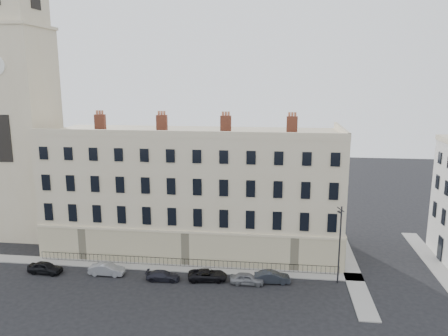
{
  "coord_description": "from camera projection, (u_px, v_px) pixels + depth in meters",
  "views": [
    {
      "loc": [
        4.27,
        -40.8,
        21.65
      ],
      "look_at": [
        -1.97,
        10.0,
        10.91
      ],
      "focal_mm": 35.0,
      "sensor_mm": 36.0,
      "label": 1
    }
  ],
  "objects": [
    {
      "name": "pavement_terrace",
      "position": [
        150.0,
        266.0,
        50.63
      ],
      "size": [
        48.0,
        2.0,
        0.12
      ],
      "primitive_type": "cube",
      "color": "gray",
      "rests_on": "ground"
    },
    {
      "name": "car_c",
      "position": [
        163.0,
        276.0,
        47.21
      ],
      "size": [
        3.7,
        1.61,
        1.06
      ],
      "primitive_type": "imported",
      "rotation": [
        0.0,
        0.0,
        1.6
      ],
      "color": "black",
      "rests_on": "ground"
    },
    {
      "name": "car_b",
      "position": [
        107.0,
        269.0,
        48.51
      ],
      "size": [
        3.93,
        1.38,
        1.3
      ],
      "primitive_type": "imported",
      "rotation": [
        0.0,
        0.0,
        1.57
      ],
      "color": "gray",
      "rests_on": "ground"
    },
    {
      "name": "streetlamp",
      "position": [
        340.0,
        242.0,
        45.69
      ],
      "size": [
        0.68,
        1.79,
        8.51
      ],
      "rotation": [
        0.0,
        0.0,
        0.29
      ],
      "color": "#27272B",
      "rests_on": "ground"
    },
    {
      "name": "car_f",
      "position": [
        272.0,
        277.0,
        46.65
      ],
      "size": [
        3.93,
        1.67,
        1.26
      ],
      "primitive_type": "imported",
      "rotation": [
        0.0,
        0.0,
        1.66
      ],
      "color": "#22262D",
      "rests_on": "ground"
    },
    {
      "name": "terrace",
      "position": [
        195.0,
        190.0,
        55.39
      ],
      "size": [
        36.22,
        12.22,
        17.0
      ],
      "color": "beige",
      "rests_on": "ground"
    },
    {
      "name": "car_e",
      "position": [
        247.0,
        279.0,
        46.34
      ],
      "size": [
        3.61,
        1.46,
        1.23
      ],
      "primitive_type": "imported",
      "rotation": [
        0.0,
        0.0,
        1.57
      ],
      "color": "slate",
      "rests_on": "ground"
    },
    {
      "name": "car_a",
      "position": [
        45.0,
        268.0,
        48.91
      ],
      "size": [
        3.97,
        1.81,
        1.32
      ],
      "primitive_type": "imported",
      "rotation": [
        0.0,
        0.0,
        1.51
      ],
      "color": "black",
      "rests_on": "ground"
    },
    {
      "name": "railings",
      "position": [
        185.0,
        263.0,
        50.44
      ],
      "size": [
        35.0,
        0.04,
        0.96
      ],
      "color": "black",
      "rests_on": "ground"
    },
    {
      "name": "pavement_east_return",
      "position": [
        349.0,
        266.0,
        50.8
      ],
      "size": [
        2.0,
        24.0,
        0.12
      ],
      "primitive_type": "cube",
      "color": "gray",
      "rests_on": "ground"
    },
    {
      "name": "pavement_adjacent",
      "position": [
        433.0,
        263.0,
        51.55
      ],
      "size": [
        2.0,
        20.0,
        0.12
      ],
      "primitive_type": "cube",
      "color": "gray",
      "rests_on": "ground"
    },
    {
      "name": "ground",
      "position": [
        231.0,
        293.0,
        44.59
      ],
      "size": [
        160.0,
        160.0,
        0.0
      ],
      "primitive_type": "plane",
      "color": "black",
      "rests_on": "ground"
    },
    {
      "name": "church_tower",
      "position": [
        18.0,
        100.0,
        57.93
      ],
      "size": [
        8.0,
        8.13,
        44.0
      ],
      "color": "beige",
      "rests_on": "ground"
    },
    {
      "name": "car_d",
      "position": [
        208.0,
        275.0,
        47.25
      ],
      "size": [
        4.46,
        2.47,
        1.18
      ],
      "primitive_type": "imported",
      "rotation": [
        0.0,
        0.0,
        1.7
      ],
      "color": "black",
      "rests_on": "ground"
    }
  ]
}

